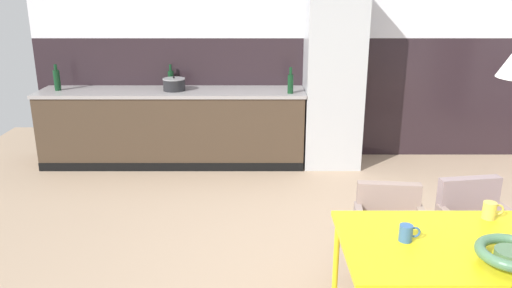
{
  "coord_description": "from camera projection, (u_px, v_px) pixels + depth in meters",
  "views": [
    {
      "loc": [
        -0.66,
        -3.05,
        2.1
      ],
      "look_at": [
        -0.65,
        0.76,
        0.88
      ],
      "focal_mm": 35.19,
      "sensor_mm": 36.0,
      "label": 1
    }
  ],
  "objects": [
    {
      "name": "mug_glass_clear",
      "position": [
        489.0,
        210.0,
        3.02
      ],
      "size": [
        0.13,
        0.08,
        0.11
      ],
      "color": "gold",
      "rests_on": "dining_table"
    },
    {
      "name": "armchair_far_side",
      "position": [
        389.0,
        222.0,
        3.58
      ],
      "size": [
        0.53,
        0.51,
        0.73
      ],
      "rotation": [
        0.0,
        0.0,
        3.04
      ],
      "color": "gray",
      "rests_on": "ground"
    },
    {
      "name": "back_wall_splashback_dark",
      "position": [
        307.0,
        97.0,
        6.32
      ],
      "size": [
        6.73,
        0.12,
        1.48
      ],
      "primitive_type": "cube",
      "color": "black",
      "rests_on": "ground"
    },
    {
      "name": "bottle_vinegar_dark",
      "position": [
        170.0,
        78.0,
        6.1
      ],
      "size": [
        0.07,
        0.07,
        0.27
      ],
      "color": "#0F3319",
      "rests_on": "kitchen_counter"
    },
    {
      "name": "dining_table",
      "position": [
        501.0,
        250.0,
        2.76
      ],
      "size": [
        1.77,
        0.82,
        0.75
      ],
      "color": "yellow",
      "rests_on": "ground"
    },
    {
      "name": "mug_dark_espresso",
      "position": [
        406.0,
        233.0,
        2.75
      ],
      "size": [
        0.12,
        0.07,
        0.09
      ],
      "color": "#335B93",
      "rests_on": "dining_table"
    },
    {
      "name": "bottle_oil_tall",
      "position": [
        290.0,
        83.0,
        5.72
      ],
      "size": [
        0.07,
        0.07,
        0.3
      ],
      "color": "#0F3319",
      "rests_on": "kitchen_counter"
    },
    {
      "name": "cooking_pot",
      "position": [
        173.0,
        84.0,
        5.89
      ],
      "size": [
        0.26,
        0.26,
        0.17
      ],
      "color": "black",
      "rests_on": "kitchen_counter"
    },
    {
      "name": "fruit_bowl",
      "position": [
        510.0,
        254.0,
        2.52
      ],
      "size": [
        0.35,
        0.35,
        0.09
      ],
      "color": "#4C704C",
      "rests_on": "dining_table"
    },
    {
      "name": "kitchen_counter",
      "position": [
        172.0,
        127.0,
        6.06
      ],
      "size": [
        3.14,
        0.63,
        0.91
      ],
      "color": "#3F3022",
      "rests_on": "ground"
    },
    {
      "name": "bottle_spice_small",
      "position": [
        56.0,
        80.0,
        5.88
      ],
      "size": [
        0.07,
        0.07,
        0.31
      ],
      "color": "#0F3319",
      "rests_on": "kitchen_counter"
    },
    {
      "name": "refrigerator_column",
      "position": [
        332.0,
        79.0,
        5.88
      ],
      "size": [
        0.66,
        0.6,
        2.09
      ],
      "primitive_type": "cube",
      "color": "#ADAFB2",
      "rests_on": "ground"
    },
    {
      "name": "armchair_by_stool",
      "position": [
        475.0,
        220.0,
        3.57
      ],
      "size": [
        0.55,
        0.54,
        0.78
      ],
      "rotation": [
        0.0,
        0.0,
        3.3
      ],
      "color": "gray",
      "rests_on": "ground"
    }
  ]
}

